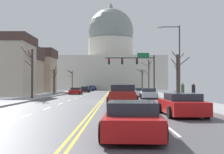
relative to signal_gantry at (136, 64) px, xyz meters
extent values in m
cube|color=#4C4C51|center=(-4.75, -17.17, -4.91)|extent=(14.00, 180.00, 0.06)
cube|color=yellow|center=(-4.87, -17.17, -4.88)|extent=(0.10, 176.40, 0.00)
cube|color=yellow|center=(-4.63, -17.17, -4.88)|extent=(0.10, 176.40, 0.00)
cube|color=silver|center=(-1.25, -36.07, -4.88)|extent=(0.12, 2.20, 0.00)
cube|color=silver|center=(-1.25, -30.87, -4.88)|extent=(0.12, 2.20, 0.00)
cube|color=silver|center=(-1.25, -25.67, -4.88)|extent=(0.12, 2.20, 0.00)
cube|color=silver|center=(-1.25, -20.47, -4.88)|extent=(0.12, 2.20, 0.00)
cube|color=silver|center=(-1.25, -15.27, -4.88)|extent=(0.12, 2.20, 0.00)
cube|color=silver|center=(-1.25, -10.07, -4.88)|extent=(0.12, 2.20, 0.00)
cube|color=silver|center=(-1.25, -4.87, -4.88)|extent=(0.12, 2.20, 0.00)
cube|color=silver|center=(-1.25, 0.33, -4.88)|extent=(0.12, 2.20, 0.00)
cube|color=silver|center=(-1.25, 5.53, -4.88)|extent=(0.12, 2.20, 0.00)
cube|color=silver|center=(-1.25, 10.73, -4.88)|extent=(0.12, 2.20, 0.00)
cube|color=silver|center=(-1.25, 15.93, -4.88)|extent=(0.12, 2.20, 0.00)
cube|color=silver|center=(-1.25, 21.13, -4.88)|extent=(0.12, 2.20, 0.00)
cube|color=silver|center=(-1.25, 26.33, -4.88)|extent=(0.12, 2.20, 0.00)
cube|color=silver|center=(-1.25, 31.53, -4.88)|extent=(0.12, 2.20, 0.00)
cube|color=silver|center=(-1.25, 36.73, -4.88)|extent=(0.12, 2.20, 0.00)
cube|color=silver|center=(-1.25, 41.93, -4.88)|extent=(0.12, 2.20, 0.00)
cube|color=silver|center=(-1.25, 47.13, -4.88)|extent=(0.12, 2.20, 0.00)
cube|color=silver|center=(-8.25, -30.87, -4.88)|extent=(0.12, 2.20, 0.00)
cube|color=silver|center=(-8.25, -25.67, -4.88)|extent=(0.12, 2.20, 0.00)
cube|color=silver|center=(-8.25, -20.47, -4.88)|extent=(0.12, 2.20, 0.00)
cube|color=silver|center=(-8.25, -15.27, -4.88)|extent=(0.12, 2.20, 0.00)
cube|color=silver|center=(-8.25, -10.07, -4.88)|extent=(0.12, 2.20, 0.00)
cube|color=silver|center=(-8.25, -4.87, -4.88)|extent=(0.12, 2.20, 0.00)
cube|color=silver|center=(-8.25, 0.33, -4.88)|extent=(0.12, 2.20, 0.00)
cube|color=silver|center=(-8.25, 5.53, -4.88)|extent=(0.12, 2.20, 0.00)
cube|color=silver|center=(-8.25, 10.73, -4.88)|extent=(0.12, 2.20, 0.00)
cube|color=silver|center=(-8.25, 15.93, -4.88)|extent=(0.12, 2.20, 0.00)
cube|color=silver|center=(-8.25, 21.13, -4.88)|extent=(0.12, 2.20, 0.00)
cube|color=silver|center=(-8.25, 26.33, -4.88)|extent=(0.12, 2.20, 0.00)
cube|color=silver|center=(-8.25, 31.53, -4.88)|extent=(0.12, 2.20, 0.00)
cube|color=silver|center=(-8.25, 36.73, -4.88)|extent=(0.12, 2.20, 0.00)
cube|color=silver|center=(-8.25, 41.93, -4.88)|extent=(0.12, 2.20, 0.00)
cube|color=silver|center=(-8.25, 47.13, -4.88)|extent=(0.12, 2.20, 0.00)
cube|color=gray|center=(3.75, -17.17, -4.81)|extent=(3.00, 180.00, 0.14)
cube|color=gray|center=(-13.25, -17.17, -4.81)|extent=(3.00, 180.00, 0.14)
cylinder|color=#28282D|center=(2.85, 0.01, -1.65)|extent=(0.22, 0.22, 6.18)
cylinder|color=#28282D|center=(-1.05, 0.01, 1.04)|extent=(7.80, 0.16, 0.16)
cube|color=black|center=(0.12, 0.01, 0.48)|extent=(0.32, 0.28, 0.92)
sphere|color=red|center=(0.12, -0.15, 0.76)|extent=(0.22, 0.22, 0.22)
sphere|color=#332B05|center=(0.12, -0.15, 0.48)|extent=(0.22, 0.22, 0.22)
sphere|color=black|center=(0.12, -0.15, 0.20)|extent=(0.22, 0.22, 0.22)
cube|color=black|center=(-2.22, 0.01, 0.48)|extent=(0.32, 0.28, 0.92)
sphere|color=red|center=(-2.22, -0.15, 0.76)|extent=(0.22, 0.22, 0.22)
sphere|color=#332B05|center=(-2.22, -0.15, 0.48)|extent=(0.22, 0.22, 0.22)
sphere|color=black|center=(-2.22, -0.15, 0.20)|extent=(0.22, 0.22, 0.22)
cube|color=black|center=(-4.32, 0.01, 0.48)|extent=(0.32, 0.28, 0.92)
sphere|color=red|center=(-4.32, -0.15, 0.76)|extent=(0.22, 0.22, 0.22)
sphere|color=#332B05|center=(-4.32, -0.15, 0.48)|extent=(0.22, 0.22, 0.22)
sphere|color=black|center=(-4.32, -0.15, 0.20)|extent=(0.22, 0.22, 0.22)
cube|color=#146033|center=(1.14, 0.03, 1.49)|extent=(1.90, 0.06, 0.70)
cylinder|color=#333338|center=(3.45, -15.69, -0.83)|extent=(0.14, 0.14, 7.82)
cylinder|color=#333338|center=(2.42, -15.69, 2.93)|extent=(2.07, 0.09, 0.09)
cube|color=#B2B2AD|center=(1.38, -15.69, 2.86)|extent=(0.56, 0.24, 0.16)
cube|color=beige|center=(-4.75, 55.75, 0.53)|extent=(35.64, 22.93, 10.81)
cylinder|color=beige|center=(-4.75, 55.75, 9.27)|extent=(15.55, 15.55, 6.66)
sphere|color=gray|center=(-4.75, 55.75, 15.35)|extent=(15.71, 15.71, 15.71)
cone|color=gray|center=(-4.75, 55.75, 24.40)|extent=(1.80, 1.80, 2.40)
cube|color=silver|center=(0.40, -3.73, -4.40)|extent=(1.89, 4.59, 0.63)
cube|color=#232D38|center=(0.40, -3.87, -3.89)|extent=(1.64, 2.05, 0.41)
cylinder|color=black|center=(-0.53, -2.32, -4.56)|extent=(0.23, 0.64, 0.64)
cylinder|color=black|center=(1.30, -2.30, -4.56)|extent=(0.23, 0.64, 0.64)
cylinder|color=black|center=(-0.50, -5.15, -4.56)|extent=(0.23, 0.64, 0.64)
cylinder|color=black|center=(1.33, -5.13, -4.56)|extent=(0.23, 0.64, 0.64)
cube|color=silver|center=(0.69, -10.93, -4.39)|extent=(1.99, 4.55, 0.67)
cube|color=#232D38|center=(0.68, -11.12, -3.84)|extent=(1.68, 2.20, 0.41)
cylinder|color=black|center=(-0.16, -9.51, -4.56)|extent=(0.24, 0.65, 0.64)
cylinder|color=black|center=(1.65, -9.58, -4.56)|extent=(0.24, 0.65, 0.64)
cylinder|color=black|center=(-0.27, -12.29, -4.56)|extent=(0.24, 0.65, 0.64)
cylinder|color=black|center=(1.54, -12.36, -4.56)|extent=(0.24, 0.65, 0.64)
cube|color=#1E7247|center=(-2.87, -16.85, -4.41)|extent=(1.81, 4.39, 0.62)
cube|color=#232D38|center=(-2.87, -17.16, -3.87)|extent=(1.58, 2.09, 0.47)
cylinder|color=black|center=(-3.75, -15.49, -4.56)|extent=(0.22, 0.64, 0.64)
cylinder|color=black|center=(-1.97, -15.50, -4.56)|extent=(0.22, 0.64, 0.64)
cylinder|color=black|center=(-3.77, -18.20, -4.56)|extent=(0.22, 0.64, 0.64)
cylinder|color=black|center=(-1.99, -18.21, -4.56)|extent=(0.22, 0.64, 0.64)
cube|color=maroon|center=(-2.75, -23.11, -4.27)|extent=(2.31, 5.52, 0.77)
cube|color=#1E2833|center=(-2.72, -22.35, -3.54)|extent=(2.00, 1.92, 0.69)
cube|color=maroon|center=(-2.85, -25.77, -3.78)|extent=(1.93, 0.18, 0.22)
cylinder|color=black|center=(-3.73, -21.44, -4.48)|extent=(0.31, 0.81, 0.80)
cylinder|color=black|center=(-1.64, -21.52, -4.48)|extent=(0.31, 0.81, 0.80)
cylinder|color=black|center=(-3.86, -24.70, -4.48)|extent=(0.31, 0.81, 0.80)
cylinder|color=black|center=(-1.77, -24.78, -4.48)|extent=(0.31, 0.81, 0.80)
cube|color=#B71414|center=(0.29, -30.57, -4.38)|extent=(1.99, 4.49, 0.69)
cube|color=#232D38|center=(0.29, -30.75, -3.84)|extent=(1.70, 2.12, 0.39)
cylinder|color=black|center=(-0.68, -29.22, -4.56)|extent=(0.24, 0.65, 0.64)
cylinder|color=black|center=(1.19, -29.17, -4.56)|extent=(0.24, 0.65, 0.64)
cylinder|color=black|center=(-0.61, -31.97, -4.56)|extent=(0.24, 0.65, 0.64)
cylinder|color=black|center=(1.26, -31.92, -4.56)|extent=(0.24, 0.65, 0.64)
cube|color=#B71414|center=(-2.81, -36.81, -4.41)|extent=(1.94, 4.71, 0.61)
cube|color=#232D38|center=(-2.83, -37.15, -3.91)|extent=(1.63, 2.08, 0.39)
cylinder|color=black|center=(-3.64, -35.33, -4.56)|extent=(0.24, 0.65, 0.64)
cylinder|color=black|center=(-1.88, -35.40, -4.56)|extent=(0.24, 0.65, 0.64)
cylinder|color=black|center=(-3.75, -38.21, -4.56)|extent=(0.24, 0.65, 0.64)
cylinder|color=black|center=(-1.99, -38.28, -4.56)|extent=(0.24, 0.65, 0.64)
cube|color=#B71414|center=(-10.16, 4.17, -4.42)|extent=(1.80, 4.47, 0.60)
cube|color=#232D38|center=(-10.16, 4.44, -3.93)|extent=(1.56, 2.06, 0.39)
cylinder|color=black|center=(-9.31, 2.78, -4.56)|extent=(0.23, 0.64, 0.64)
cylinder|color=black|center=(-11.06, 2.80, -4.56)|extent=(0.23, 0.64, 0.64)
cylinder|color=black|center=(-9.27, 5.54, -4.56)|extent=(0.23, 0.64, 0.64)
cylinder|color=black|center=(-11.02, 5.56, -4.56)|extent=(0.23, 0.64, 0.64)
cube|color=black|center=(-9.84, 16.75, -4.42)|extent=(1.81, 4.25, 0.60)
cube|color=#232D38|center=(-9.83, 17.06, -3.88)|extent=(1.55, 1.95, 0.47)
cylinder|color=black|center=(-9.02, 15.42, -4.56)|extent=(0.24, 0.65, 0.64)
cylinder|color=black|center=(-10.72, 15.46, -4.56)|extent=(0.24, 0.65, 0.64)
cylinder|color=black|center=(-8.95, 18.03, -4.56)|extent=(0.24, 0.65, 0.64)
cylinder|color=black|center=(-10.65, 18.07, -4.56)|extent=(0.24, 0.65, 0.64)
cube|color=navy|center=(-9.85, 28.36, -4.39)|extent=(1.79, 4.57, 0.67)
cube|color=#232D38|center=(-9.85, 28.47, -3.84)|extent=(1.56, 2.10, 0.43)
cylinder|color=black|center=(-8.97, 26.94, -4.56)|extent=(0.22, 0.64, 0.64)
cylinder|color=black|center=(-10.74, 26.95, -4.56)|extent=(0.22, 0.64, 0.64)
cylinder|color=black|center=(-8.96, 29.77, -4.56)|extent=(0.22, 0.64, 0.64)
cylinder|color=black|center=(-10.72, 29.78, -4.56)|extent=(0.22, 0.64, 0.64)
cube|color=navy|center=(-10.04, 41.27, -4.38)|extent=(1.88, 4.62, 0.69)
cube|color=#232D38|center=(-10.03, 41.44, -3.79)|extent=(1.63, 2.21, 0.48)
cylinder|color=black|center=(-9.15, 39.83, -4.56)|extent=(0.23, 0.64, 0.64)
cylinder|color=black|center=(-10.96, 39.86, -4.56)|extent=(0.23, 0.64, 0.64)
cylinder|color=black|center=(-9.11, 42.68, -4.56)|extent=(0.23, 0.64, 0.64)
cylinder|color=black|center=(-10.92, 42.70, -4.56)|extent=(0.23, 0.64, 0.64)
cube|color=tan|center=(-22.93, 6.40, -1.78)|extent=(11.37, 8.06, 6.20)
cube|color=#47332D|center=(-22.93, 6.40, 2.48)|extent=(11.82, 8.38, 2.32)
cube|color=tan|center=(-22.67, 17.40, -1.14)|extent=(11.97, 6.84, 7.47)
cube|color=#47332D|center=(-22.67, 17.40, 3.54)|extent=(12.45, 7.11, 1.89)
cylinder|color=brown|center=(3.14, 9.97, -1.60)|extent=(0.27, 0.27, 6.28)
cylinder|color=brown|center=(3.50, 9.45, 1.00)|extent=(0.82, 1.14, 1.26)
cylinder|color=brown|center=(2.38, 9.75, 0.66)|extent=(1.56, 0.50, 0.81)
cylinder|color=brown|center=(2.98, 9.22, 1.22)|extent=(0.41, 1.55, 0.90)
cylinder|color=brown|center=(3.16, 10.24, -0.55)|extent=(0.15, 0.66, 0.92)
cylinder|color=brown|center=(2.62, 9.76, -0.79)|extent=(1.15, 0.52, 1.03)
cylinder|color=brown|center=(3.37, 10.44, -0.01)|extent=(0.57, 1.04, 0.98)
cylinder|color=brown|center=(3.31, 10.59, 0.37)|extent=(0.43, 1.33, 1.56)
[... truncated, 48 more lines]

